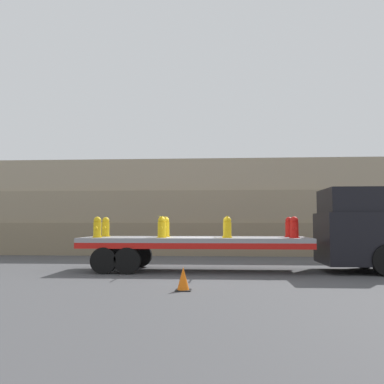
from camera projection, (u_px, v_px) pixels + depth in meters
name	position (u px, v px, depth m)	size (l,w,h in m)	color
ground_plane	(195.00, 271.00, 15.64)	(120.00, 120.00, 0.00)	#474749
rock_cliff	(204.00, 208.00, 24.33)	(60.00, 3.30, 5.25)	#84755B
truck_cab	(361.00, 230.00, 15.35)	(2.77, 2.71, 2.97)	black
flatbed_trailer	(180.00, 244.00, 15.75)	(8.22, 2.66, 1.22)	gray
fire_hydrant_yellow_near_0	(97.00, 228.00, 15.42)	(0.36, 0.54, 0.75)	gold
fire_hydrant_yellow_far_0	(106.00, 227.00, 16.55)	(0.36, 0.54, 0.75)	gold
fire_hydrant_yellow_near_1	(162.00, 228.00, 15.27)	(0.36, 0.54, 0.75)	gold
fire_hydrant_yellow_far_1	(166.00, 227.00, 16.39)	(0.36, 0.54, 0.75)	gold
fire_hydrant_yellow_near_2	(227.00, 228.00, 15.11)	(0.36, 0.54, 0.75)	gold
fire_hydrant_yellow_far_2	(227.00, 227.00, 16.24)	(0.36, 0.54, 0.75)	gold
fire_hydrant_red_near_3	(294.00, 228.00, 14.96)	(0.36, 0.54, 0.75)	red
fire_hydrant_red_far_3	(289.00, 227.00, 16.08)	(0.36, 0.54, 0.75)	red
cargo_strap_rear	(164.00, 217.00, 15.86)	(0.05, 2.76, 0.01)	yellow
cargo_strap_middle	(227.00, 217.00, 15.70)	(0.05, 2.76, 0.01)	yellow
traffic_cone	(183.00, 279.00, 11.05)	(0.41, 0.41, 0.62)	black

